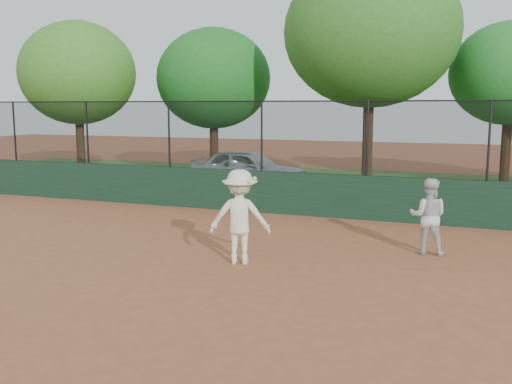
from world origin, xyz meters
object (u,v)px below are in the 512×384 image
(tree_0, at_px, (77,73))
(tree_3, at_px, (511,74))
(tree_1, at_px, (213,79))
(parked_car, at_px, (248,169))
(player_main, at_px, (240,217))
(tree_2, at_px, (371,32))
(player_second, at_px, (428,216))

(tree_0, xyz_separation_m, tree_3, (16.41, 2.72, -0.20))
(tree_1, bearing_deg, parked_car, -40.41)
(parked_car, xyz_separation_m, tree_0, (-7.57, 0.09, 3.63))
(player_main, bearing_deg, tree_2, 86.32)
(player_main, bearing_deg, tree_0, 139.61)
(player_second, bearing_deg, tree_3, -103.03)
(player_second, height_order, tree_2, tree_2)
(tree_1, bearing_deg, player_second, -45.10)
(player_second, relative_size, tree_0, 0.24)
(player_second, bearing_deg, tree_0, -29.88)
(tree_2, bearing_deg, tree_1, 168.01)
(tree_0, bearing_deg, player_main, -40.39)
(player_second, distance_m, tree_3, 10.88)
(parked_car, bearing_deg, tree_1, 52.97)
(tree_1, bearing_deg, tree_0, -160.29)
(tree_3, bearing_deg, tree_2, -153.81)
(tree_1, height_order, tree_3, tree_1)
(tree_2, height_order, tree_3, tree_2)
(tree_1, bearing_deg, tree_2, -11.99)
(player_second, bearing_deg, tree_1, -47.88)
(tree_1, relative_size, tree_2, 0.76)
(tree_2, bearing_deg, player_main, -93.68)
(parked_car, distance_m, player_main, 10.13)
(player_second, height_order, tree_3, tree_3)
(tree_1, xyz_separation_m, tree_2, (6.60, -1.40, 1.41))
(parked_car, height_order, tree_3, tree_3)
(tree_0, bearing_deg, parked_car, -0.66)
(parked_car, relative_size, player_main, 2.35)
(tree_0, bearing_deg, tree_1, 19.71)
(player_main, relative_size, tree_0, 0.28)
(tree_2, bearing_deg, player_second, -71.15)
(tree_3, bearing_deg, tree_0, -170.58)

